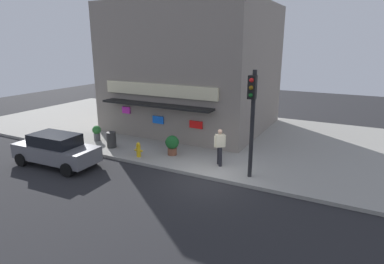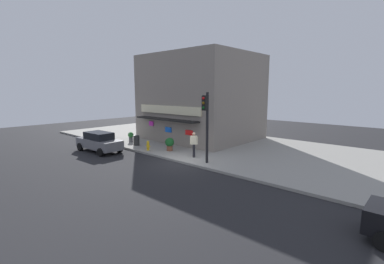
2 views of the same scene
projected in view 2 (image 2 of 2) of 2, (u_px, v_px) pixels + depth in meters
name	position (u px, v px, depth m)	size (l,w,h in m)	color
ground_plane	(180.00, 163.00, 18.20)	(59.22, 59.22, 0.00)	#232326
sidewalk	(233.00, 147.00, 22.96)	(39.48, 13.00, 0.16)	gray
corner_building	(201.00, 97.00, 26.49)	(9.89, 9.62, 8.11)	gray
traffic_light	(206.00, 118.00, 17.17)	(0.32, 0.58, 4.64)	black
fire_hydrant	(148.00, 146.00, 21.36)	(0.46, 0.22, 0.78)	gold
trash_can	(136.00, 140.00, 23.29)	(0.52, 0.52, 0.87)	#2D2D2D
pedestrian	(194.00, 143.00, 19.15)	(0.51, 0.46, 1.79)	black
potted_plant_by_doorway	(170.00, 143.00, 21.21)	(0.71, 0.71, 1.04)	brown
potted_plant_by_window	(131.00, 136.00, 24.79)	(0.51, 0.51, 0.92)	#59595B
parked_car_grey	(99.00, 142.00, 21.51)	(4.40, 2.06, 1.59)	slate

